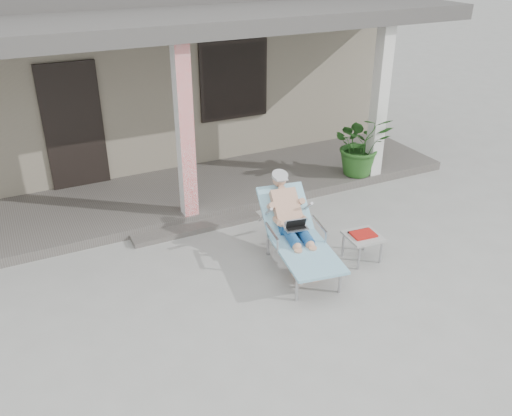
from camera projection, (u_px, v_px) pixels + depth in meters
ground at (250, 294)px, 6.79m from camera, size 60.00×60.00×0.00m
house at (114, 61)px, 11.23m from camera, size 10.40×5.40×3.30m
porch_deck at (173, 196)px, 9.15m from camera, size 10.00×2.00×0.15m
porch_overhang at (161, 29)px, 7.88m from camera, size 10.00×2.30×2.85m
porch_step at (197, 227)px, 8.25m from camera, size 2.00×0.30×0.07m
lounger at (295, 215)px, 7.16m from camera, size 0.94×1.85×1.16m
side_table at (363, 237)px, 7.36m from camera, size 0.50×0.50×0.41m
potted_palm at (361, 144)px, 9.56m from camera, size 1.26×1.19×1.12m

